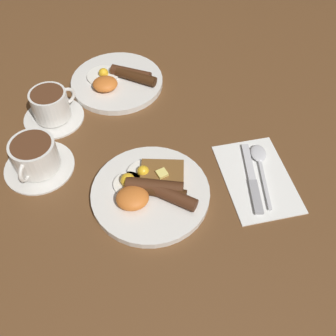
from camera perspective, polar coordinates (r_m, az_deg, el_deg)
ground_plane at (r=0.79m, az=-2.54°, el=-3.99°), size 3.00×3.00×0.00m
breakfast_plate_near at (r=0.78m, az=-2.52°, el=-3.33°), size 0.24×0.24×0.04m
breakfast_plate_far at (r=1.03m, az=-7.35°, el=12.43°), size 0.23×0.23×0.04m
teacup_near at (r=0.85m, az=-18.65°, el=1.42°), size 0.15×0.15×0.07m
teacup_far at (r=0.95m, az=-16.56°, el=8.43°), size 0.14×0.14×0.08m
napkin at (r=0.84m, az=12.78°, el=-1.39°), size 0.16×0.22×0.01m
knife at (r=0.82m, az=12.17°, el=-1.86°), size 0.03×0.18×0.01m
spoon at (r=0.86m, az=13.16°, el=1.20°), size 0.04×0.17×0.01m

